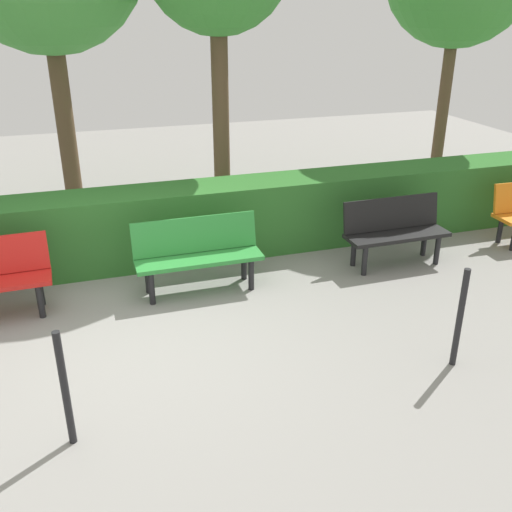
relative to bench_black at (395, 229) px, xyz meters
The scene contains 6 objects.
ground_plane 3.71m from the bench_black, 12.95° to the left, with size 21.57×21.57×0.00m, color gray.
bench_black is the anchor object (origin of this frame).
bench_green 2.59m from the bench_black, ahead, with size 1.48×0.47×0.86m.
hedge_row 2.70m from the bench_black, 22.06° to the right, with size 17.57×0.73×0.97m, color #2D6B28.
railing_post_mid 2.33m from the bench_black, 74.24° to the left, with size 0.06×0.06×1.00m, color black.
railing_post_far 4.68m from the bench_black, 28.67° to the left, with size 0.06×0.06×1.00m, color black.
Camera 1 is at (0.23, 5.21, 3.16)m, focal length 40.22 mm.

